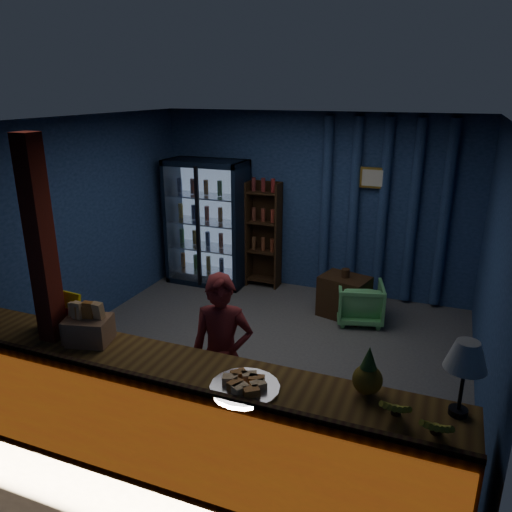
{
  "coord_description": "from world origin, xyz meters",
  "views": [
    {
      "loc": [
        1.85,
        -4.7,
        2.9
      ],
      "look_at": [
        0.06,
        -0.2,
        1.26
      ],
      "focal_mm": 35.0,
      "sensor_mm": 36.0,
      "label": 1
    }
  ],
  "objects_px": {
    "shopkeeper": "(222,356)",
    "green_chair": "(360,302)",
    "table_lamp": "(466,358)",
    "pastry_tray": "(245,386)"
  },
  "relations": [
    {
      "from": "shopkeeper",
      "to": "green_chair",
      "type": "bearing_deg",
      "value": 58.19
    },
    {
      "from": "table_lamp",
      "to": "shopkeeper",
      "type": "bearing_deg",
      "value": 166.7
    },
    {
      "from": "pastry_tray",
      "to": "table_lamp",
      "type": "distance_m",
      "value": 1.42
    },
    {
      "from": "green_chair",
      "to": "pastry_tray",
      "type": "distance_m",
      "value": 3.39
    },
    {
      "from": "shopkeeper",
      "to": "pastry_tray",
      "type": "height_order",
      "value": "shopkeeper"
    },
    {
      "from": "pastry_tray",
      "to": "table_lamp",
      "type": "xyz_separation_m",
      "value": [
        1.35,
        0.25,
        0.37
      ]
    },
    {
      "from": "green_chair",
      "to": "pastry_tray",
      "type": "height_order",
      "value": "pastry_tray"
    },
    {
      "from": "pastry_tray",
      "to": "green_chair",
      "type": "bearing_deg",
      "value": 86.26
    },
    {
      "from": "pastry_tray",
      "to": "table_lamp",
      "type": "relative_size",
      "value": 0.94
    },
    {
      "from": "shopkeeper",
      "to": "green_chair",
      "type": "xyz_separation_m",
      "value": [
        0.72,
        2.62,
        -0.46
      ]
    }
  ]
}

